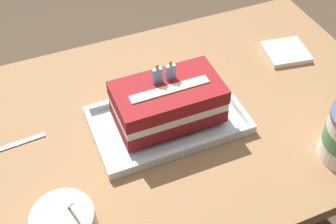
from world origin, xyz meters
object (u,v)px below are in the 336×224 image
(birthday_cake, at_px, (168,102))
(serving_spoon_near_tray, at_px, (1,149))
(napkin_pile, at_px, (286,52))
(foil_tray, at_px, (168,121))

(birthday_cake, xyz_separation_m, serving_spoon_near_tray, (-0.36, 0.07, -0.07))
(birthday_cake, xyz_separation_m, napkin_pile, (0.39, 0.11, -0.06))
(birthday_cake, relative_size, serving_spoon_near_tray, 1.69)
(foil_tray, xyz_separation_m, serving_spoon_near_tray, (-0.36, 0.07, -0.00))
(serving_spoon_near_tray, bearing_deg, birthday_cake, -10.42)
(birthday_cake, relative_size, napkin_pile, 1.87)
(foil_tray, distance_m, napkin_pile, 0.40)
(birthday_cake, bearing_deg, serving_spoon_near_tray, 169.58)
(foil_tray, bearing_deg, birthday_cake, 90.00)
(foil_tray, relative_size, serving_spoon_near_tray, 2.49)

